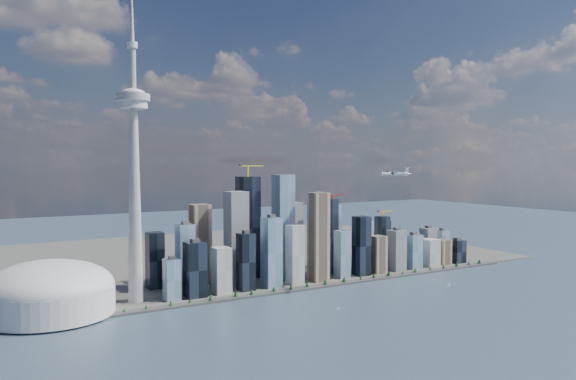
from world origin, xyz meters
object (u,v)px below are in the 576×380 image
needle_tower (134,167)px  sailboat_east (449,284)px  dome_stadium (50,292)px  airplane (395,173)px  sailboat_west (338,307)px

needle_tower → sailboat_east: bearing=-17.4°
dome_stadium → airplane: airplane is taller
dome_stadium → airplane: 629.06m
airplane → needle_tower: bearing=176.2°
sailboat_east → sailboat_west: bearing=-162.7°
airplane → sailboat_east: (130.50, -15.31, -220.54)m
needle_tower → sailboat_west: 419.90m
sailboat_west → needle_tower: bearing=168.0°
needle_tower → sailboat_east: size_ratio=58.42×
dome_stadium → sailboat_east: (711.97, -169.26, -36.41)m
needle_tower → sailboat_west: needle_tower is taller
dome_stadium → needle_tower: bearing=4.1°
airplane → sailboat_east: bearing=9.8°
dome_stadium → sailboat_east: bearing=-13.4°
dome_stadium → sailboat_west: dome_stadium is taller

